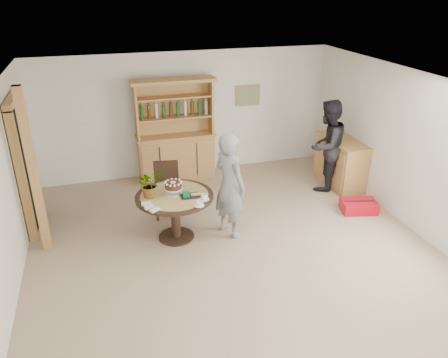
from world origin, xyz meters
TOP-DOWN VIEW (x-y plane):
  - ground at (0.00, 0.00)m, footprint 7.00×7.00m
  - room_shell at (0.00, 0.01)m, footprint 6.04×7.04m
  - doorway at (-2.93, 2.00)m, footprint 0.13×1.10m
  - pine_post at (-2.70, 1.20)m, footprint 0.12×0.12m
  - hutch at (-0.30, 3.24)m, footprint 1.62×0.54m
  - sideboard at (2.74, 2.00)m, footprint 0.54×1.26m
  - dining_table at (-0.76, 0.94)m, footprint 1.20×1.20m
  - dining_chair at (-0.74, 1.77)m, footprint 0.48×0.48m
  - birthday_cake at (-0.76, 0.99)m, footprint 0.30×0.30m
  - flower_vase at (-1.11, 0.99)m, footprint 0.47×0.44m
  - gift_tray at (-0.54, 0.82)m, footprint 0.30×0.20m
  - coffee_cup_a at (-0.36, 0.66)m, footprint 0.15×0.15m
  - coffee_cup_b at (-0.48, 0.49)m, footprint 0.15×0.15m
  - napkins at (-1.17, 0.63)m, footprint 0.24×0.33m
  - teen_boy at (0.09, 0.84)m, footprint 0.63×0.74m
  - adult_person at (2.35, 1.92)m, footprint 1.07×0.99m
  - red_suitcase at (2.50, 0.88)m, footprint 0.68×0.53m

SIDE VIEW (x-z plane):
  - ground at x=0.00m, z-range 0.00..0.00m
  - red_suitcase at x=2.50m, z-range 0.00..0.21m
  - sideboard at x=2.74m, z-range 0.00..0.94m
  - dining_chair at x=-0.74m, z-range 0.06..1.01m
  - dining_table at x=-0.76m, z-range 0.22..0.98m
  - hutch at x=-0.30m, z-range -0.33..1.71m
  - napkins at x=-1.17m, z-range 0.76..0.79m
  - gift_tray at x=-0.54m, z-range 0.75..0.83m
  - coffee_cup_b at x=-0.48m, z-range 0.75..0.84m
  - coffee_cup_a at x=-0.36m, z-range 0.76..0.84m
  - teen_boy at x=0.09m, z-range 0.00..1.71m
  - adult_person at x=2.35m, z-range 0.00..1.77m
  - birthday_cake at x=-0.76m, z-range 0.78..0.98m
  - flower_vase at x=-1.11m, z-range 0.76..1.18m
  - doorway at x=-2.93m, z-range 0.02..2.20m
  - pine_post at x=-2.70m, z-range 0.00..2.50m
  - room_shell at x=0.00m, z-range 0.48..3.00m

